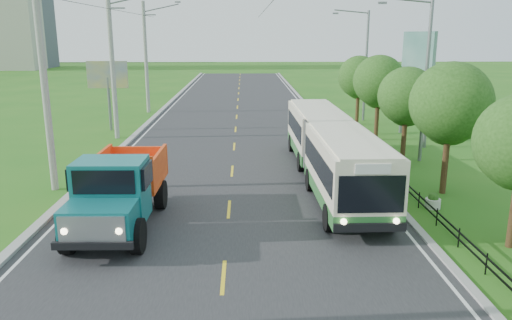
{
  "coord_description": "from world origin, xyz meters",
  "views": [
    {
      "loc": [
        0.65,
        -13.74,
        7.14
      ],
      "look_at": [
        1.15,
        6.93,
        1.9
      ],
      "focal_mm": 35.0,
      "sensor_mm": 36.0,
      "label": 1
    }
  ],
  "objects_px": {
    "streetlight_mid": "(424,75)",
    "tree_back": "(359,79)",
    "streetlight_far": "(364,62)",
    "tree_fourth": "(407,99)",
    "billboard_right": "(417,61)",
    "pole_far": "(146,57)",
    "planter_mid": "(382,156)",
    "pole_mid": "(113,65)",
    "bus": "(330,146)",
    "tree_third": "(450,107)",
    "planter_far": "(352,130)",
    "dump_truck": "(119,186)",
    "planter_near": "(433,201)",
    "billboard_left": "(108,79)",
    "pole_near": "(45,81)",
    "tree_fifth": "(379,84)"
  },
  "relations": [
    {
      "from": "pole_near",
      "to": "tree_back",
      "type": "xyz_separation_m",
      "value": [
        18.12,
        17.14,
        -1.44
      ]
    },
    {
      "from": "pole_far",
      "to": "streetlight_far",
      "type": "distance_m",
      "value": 19.56
    },
    {
      "from": "pole_mid",
      "to": "billboard_right",
      "type": "bearing_deg",
      "value": -2.78
    },
    {
      "from": "streetlight_mid",
      "to": "billboard_left",
      "type": "xyz_separation_m",
      "value": [
        -20.14,
        10.0,
        -1.04
      ]
    },
    {
      "from": "planter_near",
      "to": "planter_mid",
      "type": "relative_size",
      "value": 1.0
    },
    {
      "from": "planter_near",
      "to": "planter_far",
      "type": "distance_m",
      "value": 16.0
    },
    {
      "from": "tree_third",
      "to": "planter_far",
      "type": "relative_size",
      "value": 8.96
    },
    {
      "from": "tree_back",
      "to": "bus",
      "type": "bearing_deg",
      "value": -107.24
    },
    {
      "from": "billboard_left",
      "to": "tree_third",
      "type": "bearing_deg",
      "value": -39.33
    },
    {
      "from": "planter_far",
      "to": "streetlight_mid",
      "type": "bearing_deg",
      "value": -75.68
    },
    {
      "from": "planter_far",
      "to": "dump_truck",
      "type": "distance_m",
      "value": 21.88
    },
    {
      "from": "tree_back",
      "to": "streetlight_far",
      "type": "xyz_separation_m",
      "value": [
        0.79,
        1.86,
        1.25
      ]
    },
    {
      "from": "billboard_left",
      "to": "bus",
      "type": "xyz_separation_m",
      "value": [
        14.34,
        -14.02,
        -2.05
      ]
    },
    {
      "from": "planter_mid",
      "to": "bus",
      "type": "height_order",
      "value": "bus"
    },
    {
      "from": "tree_back",
      "to": "planter_mid",
      "type": "height_order",
      "value": "tree_back"
    },
    {
      "from": "pole_mid",
      "to": "tree_third",
      "type": "relative_size",
      "value": 1.67
    },
    {
      "from": "tree_third",
      "to": "streetlight_far",
      "type": "xyz_separation_m",
      "value": [
        0.79,
        19.86,
        0.92
      ]
    },
    {
      "from": "planter_near",
      "to": "pole_near",
      "type": "bearing_deg",
      "value": 169.91
    },
    {
      "from": "pole_far",
      "to": "billboard_right",
      "type": "height_order",
      "value": "pole_far"
    },
    {
      "from": "streetlight_far",
      "to": "billboard_right",
      "type": "height_order",
      "value": "streetlight_far"
    },
    {
      "from": "planter_near",
      "to": "billboard_right",
      "type": "xyz_separation_m",
      "value": [
        3.7,
        14.0,
        5.06
      ]
    },
    {
      "from": "tree_fourth",
      "to": "billboard_right",
      "type": "relative_size",
      "value": 0.74
    },
    {
      "from": "tree_third",
      "to": "bus",
      "type": "distance_m",
      "value": 5.76
    },
    {
      "from": "pole_near",
      "to": "billboard_left",
      "type": "relative_size",
      "value": 1.92
    },
    {
      "from": "tree_third",
      "to": "planter_mid",
      "type": "xyz_separation_m",
      "value": [
        -1.26,
        5.86,
        -3.7
      ]
    },
    {
      "from": "tree_fourth",
      "to": "tree_fifth",
      "type": "height_order",
      "value": "tree_fifth"
    },
    {
      "from": "dump_truck",
      "to": "tree_fourth",
      "type": "bearing_deg",
      "value": 36.39
    },
    {
      "from": "pole_far",
      "to": "tree_fourth",
      "type": "height_order",
      "value": "pole_far"
    },
    {
      "from": "tree_back",
      "to": "streetlight_far",
      "type": "bearing_deg",
      "value": 67.08
    },
    {
      "from": "streetlight_mid",
      "to": "tree_back",
      "type": "bearing_deg",
      "value": 93.7
    },
    {
      "from": "tree_third",
      "to": "planter_far",
      "type": "distance_m",
      "value": 14.4
    },
    {
      "from": "pole_far",
      "to": "billboard_right",
      "type": "xyz_separation_m",
      "value": [
        20.56,
        -13.0,
        0.25
      ]
    },
    {
      "from": "planter_far",
      "to": "tree_back",
      "type": "bearing_deg",
      "value": 73.12
    },
    {
      "from": "pole_near",
      "to": "billboard_left",
      "type": "height_order",
      "value": "pole_near"
    },
    {
      "from": "streetlight_far",
      "to": "tree_third",
      "type": "bearing_deg",
      "value": -92.27
    },
    {
      "from": "tree_third",
      "to": "pole_far",
      "type": "bearing_deg",
      "value": 126.09
    },
    {
      "from": "pole_mid",
      "to": "bus",
      "type": "bearing_deg",
      "value": -40.05
    },
    {
      "from": "billboard_left",
      "to": "dump_truck",
      "type": "bearing_deg",
      "value": -74.59
    },
    {
      "from": "planter_mid",
      "to": "billboard_right",
      "type": "height_order",
      "value": "billboard_right"
    },
    {
      "from": "streetlight_mid",
      "to": "streetlight_far",
      "type": "relative_size",
      "value": 1.0
    },
    {
      "from": "streetlight_far",
      "to": "planter_far",
      "type": "relative_size",
      "value": 13.54
    },
    {
      "from": "streetlight_mid",
      "to": "bus",
      "type": "distance_m",
      "value": 7.7
    },
    {
      "from": "bus",
      "to": "streetlight_mid",
      "type": "bearing_deg",
      "value": 34.01
    },
    {
      "from": "pole_mid",
      "to": "pole_far",
      "type": "relative_size",
      "value": 1.0
    },
    {
      "from": "pole_mid",
      "to": "planter_mid",
      "type": "height_order",
      "value": "pole_mid"
    },
    {
      "from": "dump_truck",
      "to": "tree_fifth",
      "type": "bearing_deg",
      "value": 49.73
    },
    {
      "from": "planter_near",
      "to": "bus",
      "type": "height_order",
      "value": "bus"
    },
    {
      "from": "pole_mid",
      "to": "bus",
      "type": "xyz_separation_m",
      "value": [
        13.11,
        -11.02,
        -3.27
      ]
    },
    {
      "from": "streetlight_far",
      "to": "billboard_right",
      "type": "xyz_separation_m",
      "value": [
        1.66,
        -8.0,
        0.44
      ]
    },
    {
      "from": "streetlight_mid",
      "to": "planter_mid",
      "type": "bearing_deg",
      "value": -180.0
    }
  ]
}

